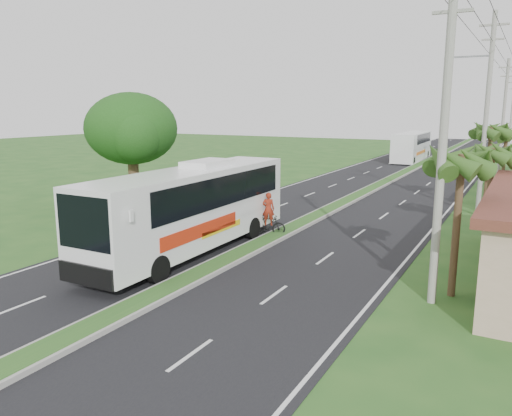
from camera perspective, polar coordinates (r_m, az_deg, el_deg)
The scene contains 17 objects.
ground at distance 19.66m, azimuth -7.16°, elevation -8.08°, with size 180.00×180.00×0.00m, color #23501D.
road_asphalt at distance 37.21m, azimuth 11.14°, elevation 1.08°, with size 14.00×160.00×0.02m, color black.
median_strip at distance 37.20m, azimuth 11.14°, elevation 1.22°, with size 1.20×160.00×0.18m.
lane_edge_left at distance 39.71m, azimuth 1.89°, elevation 1.91°, with size 0.12×160.00×0.01m, color silver.
lane_edge_right at distance 35.82m, azimuth 21.39°, elevation 0.09°, with size 0.12×160.00×0.01m, color silver.
palm_verge_a at distance 18.16m, azimuth 22.46°, elevation 4.90°, with size 2.40×2.40×5.45m.
palm_verge_b at distance 27.09m, azimuth 25.45°, elevation 5.70°, with size 2.40×2.40×5.05m.
palm_verge_c at distance 34.06m, azimuth 25.31°, elevation 7.94°, with size 2.40×2.40×5.85m.
palm_verge_d at distance 43.04m, azimuth 26.72°, elevation 7.55°, with size 2.40×2.40×5.25m.
shade_tree at distance 34.04m, azimuth -14.16°, elevation 8.52°, with size 6.30×6.00×7.54m.
utility_pole_a at distance 17.16m, azimuth 20.63°, elevation 7.83°, with size 1.60×0.28×11.00m.
utility_pole_b at distance 33.06m, azimuth 24.79°, elevation 9.89°, with size 3.20×0.28×12.00m.
utility_pole_c at distance 53.03m, azimuth 26.43°, elevation 9.29°, with size 1.60×0.28×11.00m.
utility_pole_d at distance 73.01m, azimuth 27.17°, elevation 9.28°, with size 1.60×0.28×10.50m.
coach_bus_main at distance 22.69m, azimuth -7.15°, elevation 0.48°, with size 2.83×12.79×4.12m.
coach_bus_far at distance 65.68m, azimuth 17.41°, elevation 6.90°, with size 2.80×12.10×3.52m.
motorcyclist at distance 25.82m, azimuth 1.42°, elevation -1.40°, with size 1.85×1.08×2.27m.
Camera 1 is at (10.96, -14.96, 6.52)m, focal length 35.00 mm.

